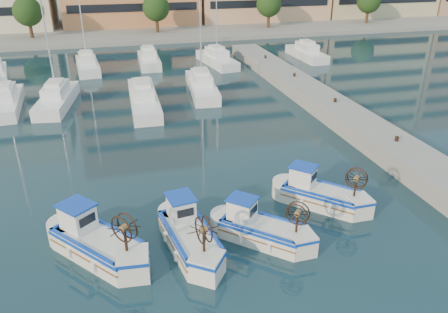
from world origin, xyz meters
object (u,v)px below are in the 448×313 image
Objects in this scene: fishing_boat_a at (96,241)px; fishing_boat_d at (319,193)px; fishing_boat_c at (260,227)px; fishing_boat_b at (189,234)px.

fishing_boat_d is at bearing -32.29° from fishing_boat_a.
fishing_boat_c is 0.98× the size of fishing_boat_d.
fishing_boat_a is 11.19m from fishing_boat_d.
fishing_boat_a is 1.14× the size of fishing_boat_d.
fishing_boat_d reaches higher than fishing_boat_c.
fishing_boat_b reaches higher than fishing_boat_d.
fishing_boat_d is (11.11, 1.38, -0.08)m from fishing_boat_a.
fishing_boat_b is 1.12× the size of fishing_boat_d.
fishing_boat_c is at bearing 163.35° from fishing_boat_d.
fishing_boat_c is 4.49m from fishing_boat_d.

